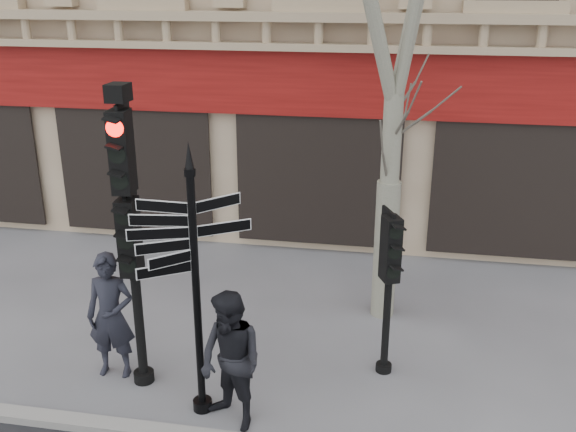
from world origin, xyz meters
name	(u,v)px	position (x,y,z in m)	size (l,w,h in m)	color
ground	(271,383)	(0.00, 0.00, 0.00)	(80.00, 80.00, 0.00)	#555559
fingerpost	(193,239)	(-0.80, -0.76, 2.51)	(2.05, 2.05, 3.74)	black
traffic_signal_main	(128,205)	(-1.83, -0.28, 2.72)	(0.51, 0.39, 4.31)	black
traffic_signal_secondary	(390,266)	(1.60, 0.59, 1.73)	(0.50, 0.44, 2.47)	black
pedestrian_a	(111,316)	(-2.32, -0.15, 0.96)	(0.70, 0.46, 1.92)	black
pedestrian_b	(231,362)	(-0.31, -0.98, 0.95)	(0.92, 0.72, 1.89)	black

